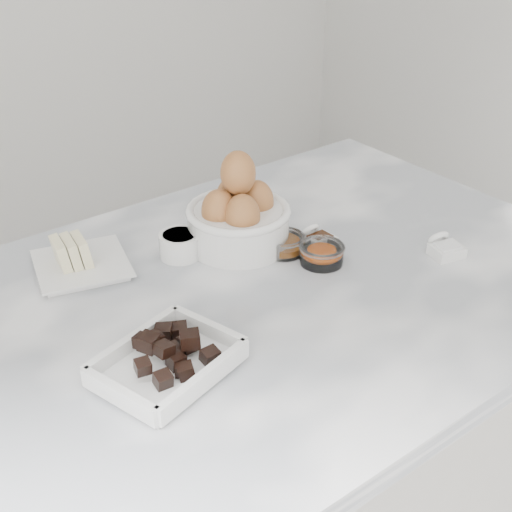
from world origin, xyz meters
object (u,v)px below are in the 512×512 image
at_px(butter_plate, 80,259).
at_px(sugar_ramekin, 180,244).
at_px(chocolate_dish, 167,360).
at_px(honey_bowl, 284,244).
at_px(salt_spoon, 445,247).
at_px(egg_bowl, 238,216).
at_px(zest_bowl, 322,253).
at_px(vanilla_spoon, 317,239).

relative_size(butter_plate, sugar_ramekin, 2.55).
bearing_deg(chocolate_dish, butter_plate, 85.41).
height_order(honey_bowl, salt_spoon, salt_spoon).
distance_m(egg_bowl, zest_bowl, 0.16).
bearing_deg(butter_plate, salt_spoon, -32.94).
xyz_separation_m(zest_bowl, salt_spoon, (0.19, -0.11, -0.01)).
relative_size(butter_plate, zest_bowl, 2.33).
height_order(chocolate_dish, butter_plate, butter_plate).
distance_m(chocolate_dish, egg_bowl, 0.38).
distance_m(chocolate_dish, butter_plate, 0.33).
height_order(egg_bowl, salt_spoon, egg_bowl).
relative_size(sugar_ramekin, zest_bowl, 0.91).
height_order(butter_plate, salt_spoon, butter_plate).
relative_size(honey_bowl, zest_bowl, 0.96).
height_order(egg_bowl, vanilla_spoon, egg_bowl).
bearing_deg(sugar_ramekin, vanilla_spoon, -29.05).
height_order(butter_plate, honey_bowl, butter_plate).
xyz_separation_m(butter_plate, salt_spoon, (0.53, -0.35, -0.01)).
bearing_deg(salt_spoon, honey_bowl, 140.71).
xyz_separation_m(egg_bowl, vanilla_spoon, (0.11, -0.09, -0.05)).
bearing_deg(honey_bowl, vanilla_spoon, -16.70).
bearing_deg(zest_bowl, honey_bowl, 112.72).
relative_size(zest_bowl, vanilla_spoon, 1.22).
distance_m(chocolate_dish, vanilla_spoon, 0.43).
bearing_deg(zest_bowl, sugar_ramekin, 136.98).
distance_m(chocolate_dish, zest_bowl, 0.38).
height_order(sugar_ramekin, salt_spoon, sugar_ramekin).
distance_m(sugar_ramekin, salt_spoon, 0.47).
height_order(chocolate_dish, salt_spoon, chocolate_dish).
bearing_deg(zest_bowl, salt_spoon, -30.27).
bearing_deg(honey_bowl, egg_bowl, 123.51).
relative_size(chocolate_dish, salt_spoon, 2.93).
bearing_deg(salt_spoon, butter_plate, 147.06).
xyz_separation_m(chocolate_dish, sugar_ramekin, (0.19, 0.26, 0.00)).
distance_m(vanilla_spoon, salt_spoon, 0.23).
distance_m(egg_bowl, honey_bowl, 0.09).
height_order(chocolate_dish, honey_bowl, chocolate_dish).
relative_size(chocolate_dish, egg_bowl, 1.18).
relative_size(butter_plate, egg_bowl, 0.99).
bearing_deg(chocolate_dish, zest_bowl, 13.93).
bearing_deg(sugar_ramekin, zest_bowl, -43.02).
distance_m(chocolate_dish, salt_spoon, 0.56).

